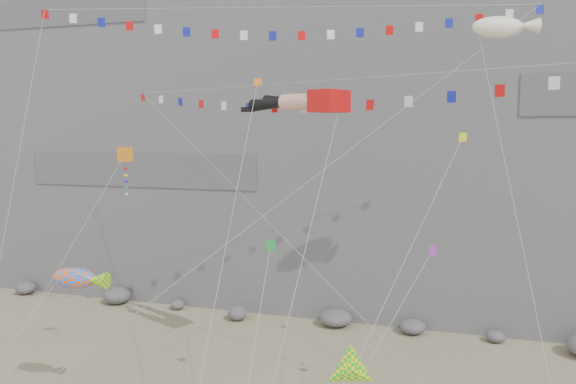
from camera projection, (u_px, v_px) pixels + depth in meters
The scene contains 13 objects.
cliff at pixel (369, 35), 56.20m from camera, with size 80.00×28.00×50.00m, color slate.
talus_boulders at pixel (336, 318), 44.66m from camera, with size 60.00×3.00×1.20m, color #5B5A5F, non-canonical shape.
legs_kite at pixel (302, 103), 32.04m from camera, with size 6.96×17.13×22.05m.
flag_banner_upper at pixel (287, 8), 33.48m from camera, with size 28.81×16.02×29.00m.
flag_banner_lower at pixel (319, 81), 31.60m from camera, with size 31.11×16.00×23.71m.
harlequin_kite at pixel (124, 156), 31.79m from camera, with size 7.15×7.03×16.55m.
fish_windsock at pixel (74, 278), 30.34m from camera, with size 6.65×5.48×9.99m.
delta_kite at pixel (351, 370), 24.18m from camera, with size 4.64×6.85×8.83m.
blimp_windsock at pixel (498, 28), 32.03m from camera, with size 5.31×12.85×24.45m.
small_kite_a at pixel (256, 91), 33.13m from camera, with size 1.70×13.99×22.77m.
small_kite_b at pixel (430, 255), 28.22m from camera, with size 5.88×8.46×13.39m.
small_kite_c at pixel (270, 248), 29.85m from camera, with size 2.08×10.65×13.75m.
small_kite_d at pixel (460, 144), 31.15m from camera, with size 7.15×14.83×21.73m.
Camera 1 is at (8.79, -25.51, 15.61)m, focal length 35.00 mm.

